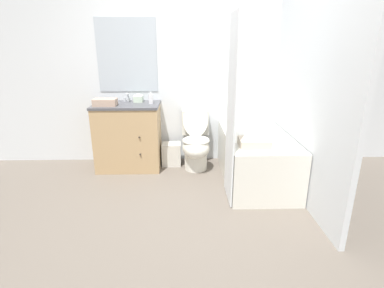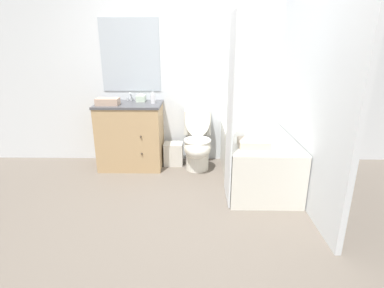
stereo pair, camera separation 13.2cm
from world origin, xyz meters
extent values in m
plane|color=#6B6056|center=(0.00, 0.00, 0.00)|extent=(14.00, 14.00, 0.00)
cube|color=silver|center=(0.00, 1.62, 1.25)|extent=(8.00, 0.05, 2.50)
cube|color=#B2BCC6|center=(-0.78, 1.59, 1.45)|extent=(0.78, 0.01, 0.93)
cube|color=silver|center=(1.22, 0.80, 1.25)|extent=(0.05, 2.59, 2.50)
cube|color=tan|center=(-0.78, 1.32, 0.42)|extent=(0.82, 0.54, 0.83)
cube|color=#4C4C51|center=(-0.78, 1.32, 0.85)|extent=(0.84, 0.56, 0.03)
cylinder|color=silver|center=(-0.78, 1.32, 0.81)|extent=(0.30, 0.30, 0.10)
sphere|color=#382D23|center=(-0.59, 1.04, 0.50)|extent=(0.02, 0.02, 0.02)
sphere|color=#382D23|center=(-0.59, 1.04, 0.28)|extent=(0.02, 0.02, 0.02)
cylinder|color=silver|center=(-0.78, 1.52, 0.88)|extent=(0.04, 0.04, 0.04)
cylinder|color=silver|center=(-0.78, 1.47, 0.95)|extent=(0.02, 0.11, 0.09)
cylinder|color=silver|center=(-0.83, 1.52, 0.89)|extent=(0.03, 0.03, 0.04)
cylinder|color=silver|center=(-0.72, 1.52, 0.89)|extent=(0.03, 0.03, 0.04)
cylinder|color=silver|center=(0.11, 1.22, 0.11)|extent=(0.30, 0.30, 0.23)
ellipsoid|color=silver|center=(0.11, 1.16, 0.32)|extent=(0.35, 0.46, 0.26)
torus|color=silver|center=(0.11, 1.16, 0.42)|extent=(0.35, 0.35, 0.04)
cube|color=silver|center=(0.11, 1.48, 0.58)|extent=(0.36, 0.18, 0.33)
ellipsoid|color=silver|center=(0.11, 1.37, 0.63)|extent=(0.33, 0.14, 0.43)
cube|color=silver|center=(0.81, 0.88, 0.29)|extent=(0.74, 1.43, 0.58)
cube|color=#A5A7A2|center=(0.81, 0.88, 0.57)|extent=(0.62, 1.31, 0.01)
cube|color=white|center=(0.43, 0.44, 0.94)|extent=(0.02, 0.49, 1.87)
cube|color=silver|center=(-0.22, 1.38, 0.15)|extent=(0.25, 0.22, 0.31)
cube|color=silver|center=(-0.64, 1.46, 0.91)|extent=(0.12, 0.14, 0.08)
ellipsoid|color=white|center=(-0.64, 1.46, 0.96)|extent=(0.05, 0.04, 0.03)
cylinder|color=silver|center=(-0.46, 1.32, 0.92)|extent=(0.06, 0.06, 0.12)
cylinder|color=silver|center=(-0.46, 1.32, 1.00)|extent=(0.03, 0.03, 0.03)
cube|color=tan|center=(-1.02, 1.21, 0.91)|extent=(0.28, 0.17, 0.08)
cube|color=beige|center=(0.69, 0.46, 0.62)|extent=(0.31, 0.25, 0.08)
camera|label=1|loc=(-0.04, -2.48, 1.59)|focal=28.00mm
camera|label=2|loc=(0.09, -2.48, 1.59)|focal=28.00mm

